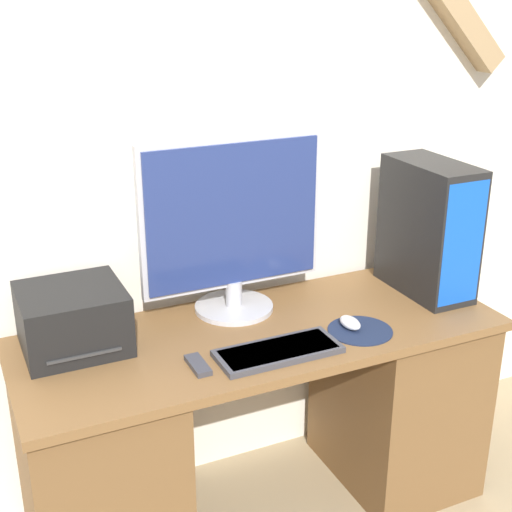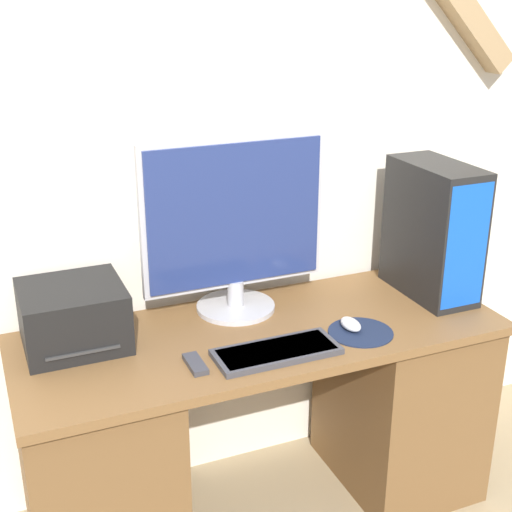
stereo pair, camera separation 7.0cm
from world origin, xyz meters
TOP-DOWN VIEW (x-y plane):
  - wall_back at (0.01, 0.63)m, footprint 6.40×0.13m
  - desk at (0.00, 0.29)m, footprint 1.53×0.58m
  - monitor at (-0.02, 0.47)m, footprint 0.61×0.26m
  - keyboard at (-0.02, 0.13)m, footprint 0.37×0.15m
  - mousepad at (0.28, 0.15)m, footprint 0.20×0.20m
  - mouse at (0.26, 0.18)m, footprint 0.05×0.09m
  - computer_tower at (0.65, 0.33)m, footprint 0.18×0.36m
  - printer at (-0.55, 0.42)m, footprint 0.30×0.29m
  - remote_control at (-0.26, 0.16)m, footprint 0.04×0.12m

SIDE VIEW (x-z plane):
  - desk at x=0.00m, z-range 0.01..0.71m
  - mousepad at x=0.28m, z-range 0.70..0.70m
  - remote_control at x=-0.26m, z-range 0.70..0.72m
  - keyboard at x=-0.02m, z-range 0.70..0.72m
  - mouse at x=0.26m, z-range 0.70..0.74m
  - printer at x=-0.55m, z-range 0.70..0.88m
  - computer_tower at x=0.65m, z-range 0.70..1.16m
  - monitor at x=-0.02m, z-range 0.71..1.29m
  - wall_back at x=0.01m, z-range -0.03..2.75m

